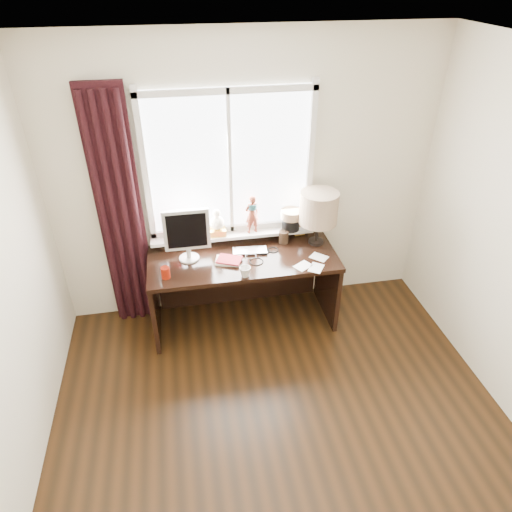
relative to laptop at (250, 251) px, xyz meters
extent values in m
cube|color=#321C0B|center=(0.02, -1.70, -0.76)|extent=(3.50, 4.00, 0.00)
cube|color=white|center=(0.02, -1.70, 1.84)|extent=(3.50, 4.00, 0.00)
cube|color=beige|center=(0.02, 0.30, 0.54)|extent=(3.50, 0.00, 2.60)
imported|color=silver|center=(0.00, 0.00, 0.00)|extent=(0.33, 0.23, 0.02)
imported|color=white|center=(-0.11, -0.37, 0.04)|extent=(0.13, 0.13, 0.10)
cylinder|color=maroon|center=(-0.77, -0.27, 0.04)|extent=(0.08, 0.08, 0.10)
cube|color=white|center=(-0.13, 0.28, 0.74)|extent=(1.40, 0.02, 1.30)
cube|color=silver|center=(-0.13, 0.26, 0.11)|extent=(1.50, 0.05, 0.05)
cube|color=silver|center=(-0.13, 0.26, 1.36)|extent=(1.50, 0.05, 0.05)
cube|color=silver|center=(-0.85, 0.26, 0.74)|extent=(0.05, 0.05, 1.40)
cube|color=silver|center=(0.60, 0.26, 0.74)|extent=(0.05, 0.05, 1.40)
cube|color=silver|center=(-0.13, 0.26, 0.74)|extent=(0.03, 0.05, 1.30)
cube|color=silver|center=(-0.13, 0.21, 0.07)|extent=(1.52, 0.18, 0.03)
cylinder|color=#700005|center=(-0.68, 0.17, 0.21)|extent=(0.13, 0.13, 0.24)
cube|color=gold|center=(-0.27, 0.20, 0.12)|extent=(0.15, 0.12, 0.06)
sphere|color=beige|center=(-0.27, 0.20, 0.21)|extent=(0.13, 0.13, 0.13)
sphere|color=beige|center=(-0.27, 0.20, 0.31)|extent=(0.07, 0.07, 0.07)
imported|color=brown|center=(0.05, 0.19, 0.28)|extent=(0.16, 0.12, 0.38)
cylinder|color=#1E4C51|center=(0.05, 0.18, 0.36)|extent=(0.10, 0.10, 0.05)
cylinder|color=black|center=(0.42, 0.17, 0.15)|extent=(0.16, 0.16, 0.12)
cylinder|color=#8C6B4C|center=(0.42, 0.17, 0.25)|extent=(0.20, 0.20, 0.08)
cube|color=black|center=(-1.11, 0.22, 0.36)|extent=(0.38, 0.05, 2.25)
cylinder|color=black|center=(-1.25, 0.18, 0.34)|extent=(0.06, 0.06, 2.20)
cylinder|color=black|center=(-1.16, 0.18, 0.34)|extent=(0.06, 0.06, 2.20)
cylinder|color=black|center=(-1.07, 0.18, 0.34)|extent=(0.06, 0.06, 2.20)
cylinder|color=black|center=(-0.98, 0.18, 0.34)|extent=(0.06, 0.06, 2.20)
cube|color=black|center=(-0.08, -0.07, -0.03)|extent=(1.70, 0.70, 0.04)
cube|color=black|center=(-0.91, -0.07, -0.41)|extent=(0.04, 0.64, 0.71)
cube|color=black|center=(0.75, -0.07, -0.41)|extent=(0.04, 0.64, 0.71)
cube|color=black|center=(-0.08, 0.26, -0.41)|extent=(1.60, 0.03, 0.71)
cylinder|color=beige|center=(-0.56, -0.01, 0.00)|extent=(0.18, 0.18, 0.01)
cylinder|color=beige|center=(-0.56, -0.01, 0.05)|extent=(0.04, 0.04, 0.10)
cube|color=beige|center=(-0.56, -0.01, 0.29)|extent=(0.40, 0.04, 0.38)
cube|color=black|center=(-0.56, -0.04, 0.29)|extent=(0.34, 0.01, 0.32)
cube|color=beige|center=(-0.22, -0.12, 0.00)|extent=(0.25, 0.21, 0.02)
cube|color=maroon|center=(-0.21, -0.13, 0.01)|extent=(0.25, 0.22, 0.01)
cylinder|color=black|center=(0.34, 0.11, 0.05)|extent=(0.09, 0.09, 0.12)
cylinder|color=black|center=(0.32, 0.12, 0.10)|extent=(0.01, 0.01, 0.22)
cylinder|color=black|center=(0.35, 0.10, 0.08)|extent=(0.01, 0.01, 0.19)
cylinder|color=black|center=(0.34, 0.12, 0.11)|extent=(0.01, 0.01, 0.25)
cylinder|color=black|center=(0.36, 0.12, 0.07)|extent=(0.01, 0.01, 0.17)
cube|color=gold|center=(0.52, 0.21, 0.05)|extent=(0.10, 0.02, 0.13)
cube|color=#996633|center=(0.52, 0.20, 0.05)|extent=(0.08, 0.01, 0.10)
cylinder|color=black|center=(0.64, 0.05, 0.00)|extent=(0.14, 0.14, 0.03)
cylinder|color=black|center=(0.64, 0.05, 0.13)|extent=(0.03, 0.03, 0.22)
cylinder|color=tan|center=(0.64, 0.05, 0.36)|extent=(0.35, 0.35, 0.30)
cube|color=white|center=(0.42, -0.31, -0.01)|extent=(0.19, 0.17, 0.00)
cube|color=white|center=(0.60, -0.20, -0.01)|extent=(0.18, 0.18, 0.00)
cube|color=white|center=(0.52, -0.36, -0.01)|extent=(0.18, 0.19, 0.00)
torus|color=black|center=(0.03, -0.17, -0.01)|extent=(0.18, 0.18, 0.01)
torus|color=black|center=(0.12, -0.02, -0.01)|extent=(0.15, 0.15, 0.01)
torus|color=black|center=(0.21, -0.01, -0.01)|extent=(0.14, 0.14, 0.01)
camera|label=1|loc=(-0.58, -3.47, 2.25)|focal=32.00mm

